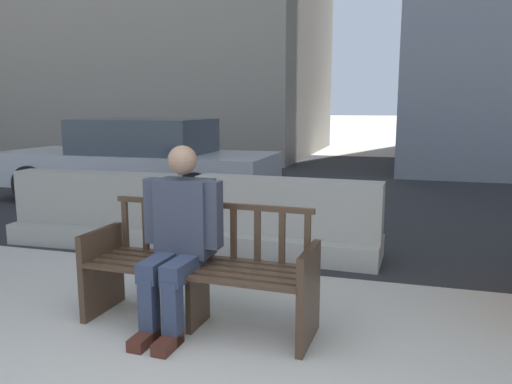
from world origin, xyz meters
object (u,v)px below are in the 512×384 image
Objects in this scene: jersey_barrier_left at (98,215)px; car_sedan_mid at (139,161)px; jersey_barrier_centre at (286,225)px; seated_person at (179,234)px; street_bench at (199,273)px.

jersey_barrier_left is 2.83m from car_sedan_mid.
jersey_barrier_left is 0.43× the size of car_sedan_mid.
jersey_barrier_left is at bearing -176.94° from jersey_barrier_centre.
jersey_barrier_centre is 4.08m from car_sedan_mid.
seated_person is 5.27m from car_sedan_mid.
seated_person is at bearing -100.39° from jersey_barrier_centre.
street_bench is 0.36× the size of car_sedan_mid.
street_bench is 0.84× the size of jersey_barrier_left.
street_bench is at bearing -96.85° from jersey_barrier_centre.
seated_person reaches higher than street_bench.
seated_person is 1.98m from jersey_barrier_centre.
car_sedan_mid is (-0.95, 2.64, 0.34)m from jersey_barrier_left.
car_sedan_mid is (-2.96, 4.39, 0.28)m from street_bench.
car_sedan_mid is (-3.18, 2.53, 0.34)m from jersey_barrier_centre.
car_sedan_mid reaches higher than street_bench.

